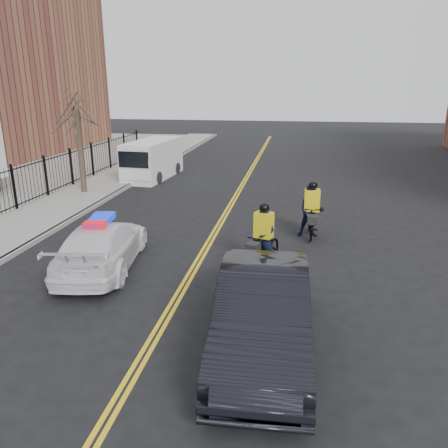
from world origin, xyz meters
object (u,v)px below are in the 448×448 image
at_px(cyclist_far, 311,215).
at_px(police_cruiser, 102,245).
at_px(dark_sedan, 262,312).
at_px(cyclist_near, 263,245).
at_px(cargo_van, 152,160).

bearing_deg(cyclist_far, police_cruiser, -149.32).
relative_size(police_cruiser, dark_sedan, 0.98).
distance_m(police_cruiser, cyclist_far, 7.36).
distance_m(police_cruiser, dark_sedan, 6.17).
xyz_separation_m(dark_sedan, cyclist_near, (-0.33, 4.38, -0.16)).
xyz_separation_m(cargo_van, cyclist_far, (9.01, -9.21, -0.26)).
xyz_separation_m(police_cruiser, dark_sedan, (5.07, -3.51, 0.15)).
distance_m(police_cruiser, cargo_van, 13.44).
relative_size(dark_sedan, cyclist_far, 2.54).
bearing_deg(dark_sedan, cyclist_far, 78.72).
xyz_separation_m(police_cruiser, cyclist_near, (4.74, 0.87, -0.02)).
height_order(dark_sedan, cyclist_near, cyclist_near).
height_order(police_cruiser, cyclist_near, cyclist_near).
distance_m(dark_sedan, cargo_van, 18.41).
distance_m(dark_sedan, cyclist_far, 7.53).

